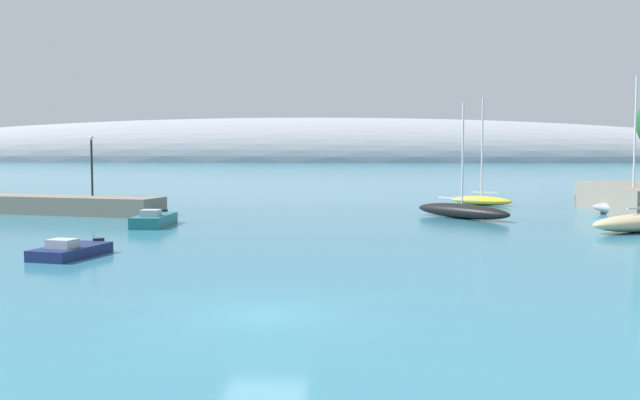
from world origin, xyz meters
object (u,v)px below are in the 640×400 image
motorboat_teal_foreground (154,220)px  motorboat_navy_outer (70,251)px  sailboat_grey_near_shore (633,209)px  sailboat_black_outer_mooring (462,210)px  sailboat_yellow_end_of_line (481,199)px  harbor_lamp_post (92,159)px

motorboat_teal_foreground → motorboat_navy_outer: size_ratio=1.14×
sailboat_grey_near_shore → sailboat_black_outer_mooring: bearing=63.0°
sailboat_yellow_end_of_line → motorboat_navy_outer: 39.99m
sailboat_black_outer_mooring → harbor_lamp_post: 28.22m
sailboat_grey_near_shore → sailboat_black_outer_mooring: size_ratio=1.25×
sailboat_yellow_end_of_line → sailboat_black_outer_mooring: bearing=106.8°
motorboat_teal_foreground → harbor_lamp_post: harbor_lamp_post is taller
sailboat_black_outer_mooring → motorboat_teal_foreground: (-20.53, -6.56, -0.16)m
sailboat_grey_near_shore → motorboat_navy_outer: 39.82m
motorboat_navy_outer → motorboat_teal_foreground: bearing=-166.5°
sailboat_grey_near_shore → motorboat_teal_foreground: bearing=67.8°
sailboat_yellow_end_of_line → sailboat_grey_near_shore: bearing=164.5°
sailboat_yellow_end_of_line → motorboat_navy_outer: size_ratio=2.06×
motorboat_navy_outer → sailboat_yellow_end_of_line: bearing=156.7°
motorboat_teal_foreground → motorboat_navy_outer: motorboat_teal_foreground is taller
sailboat_black_outer_mooring → sailboat_yellow_end_of_line: sailboat_yellow_end_of_line is taller
harbor_lamp_post → sailboat_black_outer_mooring: bearing=-3.8°
motorboat_navy_outer → harbor_lamp_post: bearing=-148.1°
sailboat_black_outer_mooring → motorboat_navy_outer: 28.49m
sailboat_grey_near_shore → motorboat_navy_outer: (-33.08, -22.17, -0.29)m
sailboat_grey_near_shore → harbor_lamp_post: sailboat_grey_near_shore is taller
motorboat_teal_foreground → harbor_lamp_post: size_ratio=1.12×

